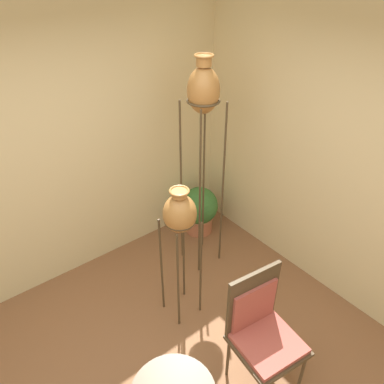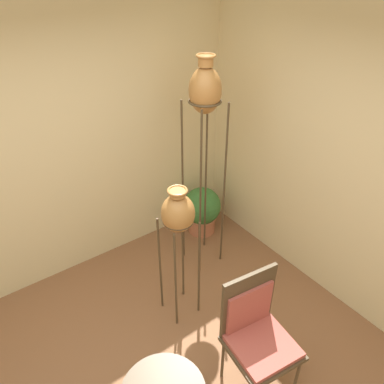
{
  "view_description": "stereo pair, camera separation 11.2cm",
  "coord_description": "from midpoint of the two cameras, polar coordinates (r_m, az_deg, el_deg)",
  "views": [
    {
      "loc": [
        -0.82,
        -1.17,
        2.93
      ],
      "look_at": [
        0.92,
        1.01,
        1.11
      ],
      "focal_mm": 35.0,
      "sensor_mm": 36.0,
      "label": 1
    },
    {
      "loc": [
        -0.73,
        -1.24,
        2.93
      ],
      "look_at": [
        0.92,
        1.01,
        1.11
      ],
      "focal_mm": 35.0,
      "sensor_mm": 36.0,
      "label": 2
    }
  ],
  "objects": [
    {
      "name": "wall_right",
      "position": [
        3.4,
        24.51,
        2.18
      ],
      "size": [
        0.06,
        7.91,
        2.7
      ],
      "color": "beige",
      "rests_on": "ground_plane"
    },
    {
      "name": "wall_back",
      "position": [
        3.64,
        -22.28,
        4.78
      ],
      "size": [
        7.91,
        0.06,
        2.7
      ],
      "color": "beige",
      "rests_on": "ground_plane"
    },
    {
      "name": "potted_plant",
      "position": [
        4.48,
        0.38,
        -2.64
      ],
      "size": [
        0.45,
        0.45,
        0.59
      ],
      "color": "#B26647",
      "rests_on": "ground_plane"
    },
    {
      "name": "vase_stand_medium",
      "position": [
        3.04,
        -2.92,
        -3.74
      ],
      "size": [
        0.28,
        0.28,
        1.37
      ],
      "color": "#473823",
      "rests_on": "ground_plane"
    },
    {
      "name": "chair",
      "position": [
        2.97,
        9.43,
        -19.66
      ],
      "size": [
        0.53,
        0.52,
        1.04
      ],
      "rotation": [
        0.0,
        0.0,
        -0.13
      ],
      "color": "#473823",
      "rests_on": "ground_plane"
    },
    {
      "name": "vase_stand_tall",
      "position": [
        3.34,
        0.75,
        14.16
      ],
      "size": [
        0.32,
        0.32,
        2.21
      ],
      "color": "#473823",
      "rests_on": "ground_plane"
    }
  ]
}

